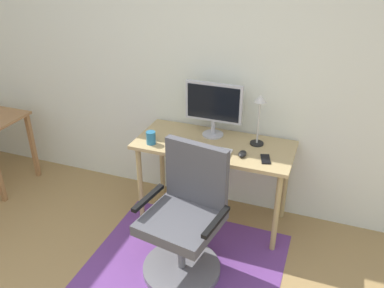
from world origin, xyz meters
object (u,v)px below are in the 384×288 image
Objects in this scene: keyboard at (204,149)px; cell_phone at (266,159)px; computer_mouse at (242,154)px; desk at (214,153)px; monitor at (214,105)px; office_chair at (185,225)px; desk_lamp at (259,111)px; coffee_cup at (151,138)px.

keyboard reaches higher than cell_phone.
computer_mouse reaches higher than cell_phone.
desk is 3.00× the size of keyboard.
desk is at bearing -68.23° from monitor.
cell_phone is 0.14× the size of office_chair.
desk_lamp is at bearing 101.02° from cell_phone.
office_chair reaches higher than computer_mouse.
coffee_cup is at bearing -142.77° from monitor.
cell_phone is (0.50, -0.26, -0.27)m from monitor.
monitor is (-0.06, 0.14, 0.37)m from desk.
monitor is at bearing 175.01° from desk_lamp.
monitor is 0.58m from coffee_cup.
monitor reaches higher than computer_mouse.
desk_lamp is 0.43× the size of office_chair.
desk is 0.53m from coffee_cup.
monitor is 3.43× the size of cell_phone.
computer_mouse is (0.30, 0.02, 0.01)m from keyboard.
keyboard is (-0.04, -0.14, 0.10)m from desk.
coffee_cup is (-0.42, -0.32, -0.22)m from monitor.
desk is 9.21× the size of cell_phone.
desk_lamp reaches higher than keyboard.
cell_phone is at bearing 0.45° from computer_mouse.
monitor is 1.12× the size of keyboard.
office_chair is (0.48, -0.47, -0.40)m from coffee_cup.
office_chair reaches higher than coffee_cup.
monitor is 0.63m from cell_phone.
keyboard is at bearing -105.46° from desk.
desk_lamp reaches higher than cell_phone.
monitor is 1.01m from office_chair.
monitor is 0.49× the size of office_chair.
coffee_cup is at bearing 144.68° from office_chair.
coffee_cup is 0.11× the size of office_chair.
coffee_cup is at bearing -160.37° from desk_lamp.
computer_mouse is 0.99× the size of coffee_cup.
computer_mouse is 0.36m from desk_lamp.
computer_mouse is (0.27, -0.12, 0.11)m from desk.
desk is at bearing -161.31° from desk_lamp.
desk_lamp is at bearing 18.69° from desk.
cell_phone is (0.93, 0.06, -0.05)m from coffee_cup.
cell_phone is at bearing 3.81° from coffee_cup.
keyboard is at bearing 166.16° from cell_phone.
coffee_cup is 0.93m from cell_phone.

